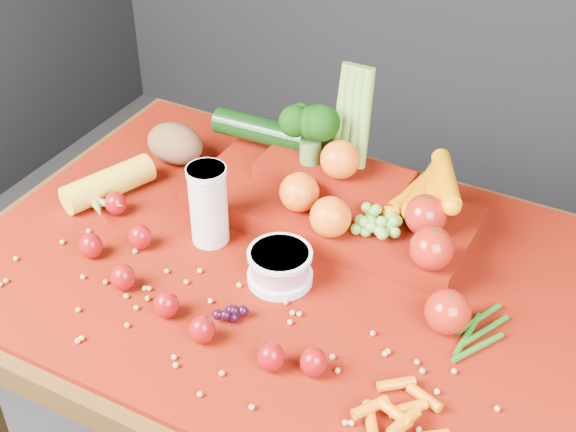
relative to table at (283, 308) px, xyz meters
The scene contains 12 objects.
table is the anchor object (origin of this frame).
red_cloth 0.10m from the table, ahead, with size 1.05×0.75×0.01m, color #660D03.
milk_glass 0.24m from the table, behind, with size 0.07×0.07×0.15m.
yogurt_bowl 0.15m from the table, 67.08° to the right, with size 0.11×0.11×0.06m.
strawberry_scatter 0.23m from the table, 132.09° to the right, with size 0.54×0.28×0.05m.
dark_grape_cluster 0.20m from the table, 93.47° to the right, with size 0.06×0.05×0.03m, color black, non-canonical shape.
soybean_scatter 0.23m from the table, 90.00° to the right, with size 0.84×0.24×0.01m, color #AE8C4B, non-canonical shape.
corn_ear 0.40m from the table, behind, with size 0.23×0.26×0.06m.
potato 0.42m from the table, 152.16° to the left, with size 0.12×0.09×0.08m, color brown.
baby_carrot_pile 0.40m from the table, 34.97° to the right, with size 0.17×0.17×0.03m, color #C75D07, non-canonical shape.
green_bean_pile 0.36m from the table, ahead, with size 0.14×0.12×0.01m, color #1D4F12, non-canonical shape.
produce_mound 0.23m from the table, 76.00° to the left, with size 0.61×0.36×0.27m.
Camera 1 is at (0.51, -0.93, 1.65)m, focal length 50.00 mm.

